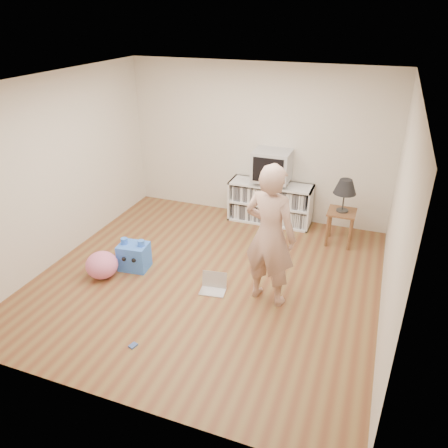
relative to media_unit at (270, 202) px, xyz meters
name	(u,v)px	position (x,y,z in m)	size (l,w,h in m)	color
ground	(208,278)	(-0.32, -2.04, -0.35)	(4.50, 4.50, 0.00)	brown
walls	(206,191)	(-0.32, -2.04, 0.95)	(4.52, 4.52, 2.60)	silver
ceiling	(204,82)	(-0.32, -2.04, 2.25)	(4.50, 4.50, 0.01)	white
media_unit	(270,202)	(0.00, 0.00, 0.00)	(1.40, 0.45, 0.70)	white
dvd_deck	(271,182)	(0.00, -0.02, 0.39)	(0.45, 0.35, 0.07)	gray
crt_tv	(272,165)	(0.00, -0.02, 0.67)	(0.60, 0.53, 0.50)	#B1B1B6
side_table	(341,219)	(1.22, -0.39, 0.07)	(0.42, 0.42, 0.55)	brown
table_lamp	(345,187)	(1.22, -0.39, 0.59)	(0.34, 0.34, 0.52)	#333333
person	(270,236)	(0.55, -2.20, 0.56)	(0.66, 0.43, 1.81)	tan
laptop	(214,286)	(-0.15, -2.26, -0.29)	(0.36, 0.31, 0.23)	silver
playing_cards	(133,346)	(-0.59, -3.57, -0.34)	(0.07, 0.09, 0.02)	#405EAB
plush_blue	(134,256)	(-1.40, -2.15, -0.15)	(0.43, 0.38, 0.46)	#3271F3
plush_pink	(102,265)	(-1.70, -2.50, -0.16)	(0.44, 0.44, 0.37)	pink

